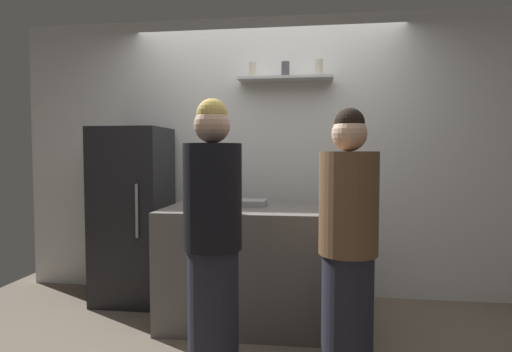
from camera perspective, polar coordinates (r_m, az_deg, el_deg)
The scene contains 11 objects.
ground_plane at distance 3.06m, azimuth -1.11°, elevation -22.72°, with size 5.28×5.28×0.00m, color #726656.
back_wall_assembly at distance 4.00m, azimuth 1.59°, elevation 2.66°, with size 4.80×0.32×2.60m.
refrigerator at distance 3.95m, azimuth -16.38°, elevation -5.07°, with size 0.61×0.60×1.56m.
counter at distance 3.35m, azimuth 0.00°, elevation -12.13°, with size 1.44×0.74×0.91m, color #66605B.
baking_pan at distance 3.39m, azimuth -1.53°, elevation -3.67°, with size 0.34×0.24×0.05m, color gray.
utensil_holder at distance 3.19m, azimuth 10.22°, elevation -3.53°, with size 0.09×0.09×0.21m.
wine_bottle_dark_glass at distance 3.34m, azimuth -8.68°, elevation -2.08°, with size 0.07×0.07×0.33m.
wine_bottle_amber_glass at distance 3.07m, azimuth -5.96°, elevation -2.48°, with size 0.07×0.07×0.33m.
water_bottle_plastic at distance 2.94m, azimuth 9.41°, elevation -3.25°, with size 0.09×0.09×0.23m.
person_blonde at distance 2.49m, azimuth -5.89°, elevation -8.98°, with size 0.34×0.34×1.65m.
person_brown_jacket at distance 2.52m, azimuth 12.40°, elevation -9.61°, with size 0.34×0.34×1.59m.
Camera 1 is at (0.42, -2.73, 1.33)m, focal length 29.42 mm.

